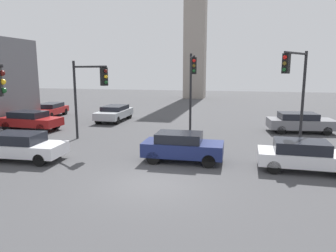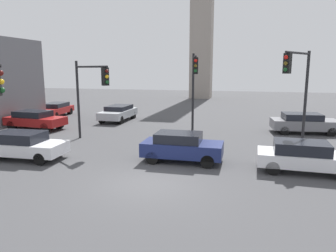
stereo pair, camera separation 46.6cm
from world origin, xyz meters
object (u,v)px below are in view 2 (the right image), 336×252
Objects in this scene: car_6 at (55,109)px; car_7 at (181,147)px; car_1 at (304,156)px; car_2 at (118,112)px; traffic_light_0 at (297,80)px; car_5 at (23,145)px; traffic_light_3 at (194,79)px; traffic_light_1 at (91,85)px; car_4 at (35,119)px; car_3 at (304,123)px.

car_6 is 1.18× the size of car_7.
car_1 is 17.56m from car_2.
car_7 is (-5.62, 0.24, 0.05)m from car_1.
traffic_light_0 is 15.88m from car_2.
car_5 is 8.10m from car_7.
traffic_light_3 reaches higher than car_6.
traffic_light_1 is 1.09× the size of car_2.
car_4 is 0.98× the size of car_6.
traffic_light_1 reaches higher than car_1.
traffic_light_1 is 0.91× the size of traffic_light_3.
traffic_light_0 reaches higher than traffic_light_1.
car_3 is 18.32m from car_5.
car_5 is at bearing -40.36° from traffic_light_0.
car_2 is 12.38m from car_5.
traffic_light_3 is at bearing -80.54° from traffic_light_0.
car_3 is at bearing 76.60° from car_6.
car_1 is 19.03m from car_4.
traffic_light_1 is 14.96m from car_3.
traffic_light_3 is at bearing 40.64° from car_5.
traffic_light_1 is at bearing -21.39° from car_4.
car_2 is 7.02m from car_6.
car_4 is at bearing 14.98° from car_6.
traffic_light_0 is at bearing 17.35° from car_5.
car_4 is (-19.56, -3.45, 0.01)m from car_3.
car_7 is (6.17, -2.61, -2.79)m from traffic_light_1.
car_2 is 13.50m from car_7.
car_6 is (-21.98, 2.83, -0.06)m from car_3.
car_4 is (-18.12, 5.80, 0.04)m from car_1.
car_3 reaches higher than car_5.
car_6 is at bearing 141.04° from car_7.
car_6 is at bearing -82.46° from traffic_light_0.
car_2 is 7.00m from car_4.
car_5 is (-1.78, -4.10, -2.83)m from traffic_light_1.
traffic_light_1 is 7.26m from car_7.
car_7 is (-7.05, -9.02, 0.01)m from car_3.
car_5 is 15.05m from car_6.
car_3 is at bearing 51.45° from car_7.
traffic_light_3 is 1.34× the size of car_1.
traffic_light_0 is at bearing 30.15° from car_7.
car_3 is at bearing 82.68° from car_1.
car_1 is at bearing -14.16° from car_4.
traffic_light_0 is 6.68m from car_3.
car_7 reaches higher than car_5.
car_2 is 15.14m from car_3.
car_7 is at bearing 12.27° from traffic_light_1.
traffic_light_1 is at bearing 167.94° from car_1.
car_2 is 1.02× the size of car_4.
traffic_light_0 is 1.33× the size of car_1.
car_1 is at bearing 53.48° from car_6.
car_2 is 1.09× the size of car_5.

